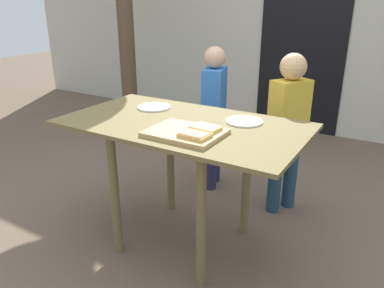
# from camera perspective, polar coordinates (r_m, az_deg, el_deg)

# --- Properties ---
(ground_plane) EXTENTS (16.00, 16.00, 0.00)m
(ground_plane) POSITION_cam_1_polar(r_m,az_deg,el_deg) (2.35, -1.26, -14.42)
(ground_plane) COLOR brown
(house_wall_back) EXTENTS (8.00, 0.20, 2.70)m
(house_wall_back) POSITION_cam_1_polar(r_m,az_deg,el_deg) (4.26, 18.14, 19.94)
(house_wall_back) COLOR #BCB7A8
(house_wall_back) RESTS_ON ground
(house_door) EXTENTS (0.90, 0.02, 2.00)m
(house_door) POSITION_cam_1_polar(r_m,az_deg,el_deg) (4.19, 16.51, 15.28)
(house_door) COLOR black
(house_door) RESTS_ON ground
(dining_table) EXTENTS (1.30, 0.73, 0.75)m
(dining_table) POSITION_cam_1_polar(r_m,az_deg,el_deg) (2.04, -1.41, 0.47)
(dining_table) COLOR brown
(dining_table) RESTS_ON ground
(cutting_board) EXTENTS (0.36, 0.28, 0.02)m
(cutting_board) POSITION_cam_1_polar(r_m,az_deg,el_deg) (1.82, -1.02, 1.72)
(cutting_board) COLOR tan
(cutting_board) RESTS_ON dining_table
(pizza_slice_far_right) EXTENTS (0.15, 0.11, 0.02)m
(pizza_slice_far_right) POSITION_cam_1_polar(r_m,az_deg,el_deg) (1.82, 2.04, 2.44)
(pizza_slice_far_right) COLOR tan
(pizza_slice_far_right) RESTS_ON cutting_board
(pizza_slice_near_right) EXTENTS (0.14, 0.11, 0.02)m
(pizza_slice_near_right) POSITION_cam_1_polar(r_m,az_deg,el_deg) (1.72, 0.42, 1.36)
(pizza_slice_near_right) COLOR tan
(pizza_slice_near_right) RESTS_ON cutting_board
(plate_white_right) EXTENTS (0.20, 0.20, 0.01)m
(plate_white_right) POSITION_cam_1_polar(r_m,az_deg,el_deg) (2.03, 7.93, 3.44)
(plate_white_right) COLOR white
(plate_white_right) RESTS_ON dining_table
(plate_white_left) EXTENTS (0.20, 0.20, 0.01)m
(plate_white_left) POSITION_cam_1_polar(r_m,az_deg,el_deg) (2.29, -5.81, 5.60)
(plate_white_left) COLOR white
(plate_white_left) RESTS_ON dining_table
(child_left) EXTENTS (0.20, 0.27, 1.06)m
(child_left) POSITION_cam_1_polar(r_m,az_deg,el_deg) (2.77, 3.34, 5.10)
(child_left) COLOR #27264C
(child_left) RESTS_ON ground
(child_right) EXTENTS (0.24, 0.28, 1.07)m
(child_right) POSITION_cam_1_polar(r_m,az_deg,el_deg) (2.49, 14.33, 2.76)
(child_right) COLOR #1F3A51
(child_right) RESTS_ON ground
(garden_hose_coil) EXTENTS (0.43, 0.43, 0.03)m
(garden_hose_coil) POSITION_cam_1_polar(r_m,az_deg,el_deg) (4.70, -6.77, 4.26)
(garden_hose_coil) COLOR #2FAD7F
(garden_hose_coil) RESTS_ON ground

